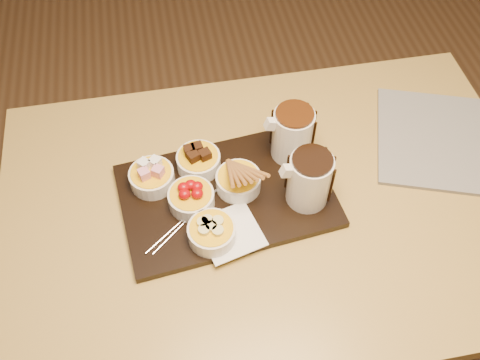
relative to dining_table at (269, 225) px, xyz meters
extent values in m
plane|color=brown|center=(0.00, 0.00, -0.65)|extent=(5.00, 5.00, 0.00)
cube|color=#AD8D40|center=(0.00, 0.00, 0.08)|extent=(1.20, 0.80, 0.04)
cylinder|color=#AD8D40|center=(-0.54, 0.34, -0.30)|extent=(0.06, 0.06, 0.71)
cylinder|color=#AD8D40|center=(0.54, 0.34, -0.30)|extent=(0.06, 0.06, 0.71)
cube|color=black|center=(-0.10, 0.03, 0.11)|extent=(0.49, 0.35, 0.02)
cube|color=white|center=(-0.10, -0.07, 0.12)|extent=(0.15, 0.15, 0.00)
cylinder|color=silver|center=(-0.25, 0.09, 0.14)|extent=(0.10, 0.10, 0.04)
cylinder|color=silver|center=(-0.15, 0.11, 0.14)|extent=(0.10, 0.10, 0.04)
cylinder|color=silver|center=(-0.17, 0.01, 0.14)|extent=(0.10, 0.10, 0.04)
cylinder|color=silver|center=(-0.07, 0.04, 0.14)|extent=(0.10, 0.10, 0.04)
cylinder|color=silver|center=(-0.14, -0.08, 0.14)|extent=(0.10, 0.10, 0.04)
cylinder|color=silver|center=(0.07, -0.01, 0.18)|extent=(0.10, 0.10, 0.13)
cylinder|color=silver|center=(0.07, 0.12, 0.18)|extent=(0.10, 0.10, 0.13)
cube|color=beige|center=(0.48, 0.08, 0.10)|extent=(0.46, 0.42, 0.01)
camera|label=1|loc=(-0.19, -0.65, 1.08)|focal=40.00mm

